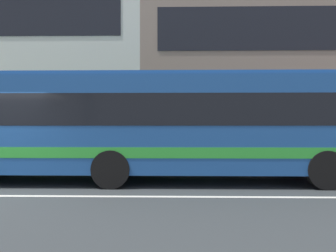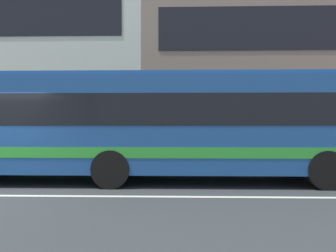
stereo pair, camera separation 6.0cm
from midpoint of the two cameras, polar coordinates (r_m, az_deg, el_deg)
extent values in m
cube|color=gray|center=(25.45, 24.23, 9.60)|extent=(23.40, 11.80, 11.57)
cube|color=#1D4B8F|center=(9.60, -4.59, 0.25)|extent=(11.61, 2.53, 2.62)
cube|color=black|center=(9.60, -4.59, 2.60)|extent=(10.91, 2.55, 0.84)
cube|color=green|center=(9.62, -4.59, -4.04)|extent=(11.37, 2.55, 0.28)
cube|color=#205395|center=(9.69, -4.59, 8.38)|extent=(11.14, 2.12, 0.12)
cylinder|color=black|center=(11.43, 20.89, -5.58)|extent=(1.00, 0.28, 1.00)
cylinder|color=black|center=(9.29, 25.76, -6.95)|extent=(1.00, 0.28, 1.00)
cylinder|color=black|center=(10.90, -7.76, -5.85)|extent=(1.00, 0.28, 1.00)
cylinder|color=black|center=(8.63, -10.18, -7.48)|extent=(1.00, 0.28, 1.00)
cylinder|color=black|center=(12.22, -27.11, -5.21)|extent=(1.00, 0.28, 1.00)
camera|label=1|loc=(0.03, -90.18, 0.00)|focal=34.77mm
camera|label=2|loc=(0.03, 89.82, 0.00)|focal=34.77mm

